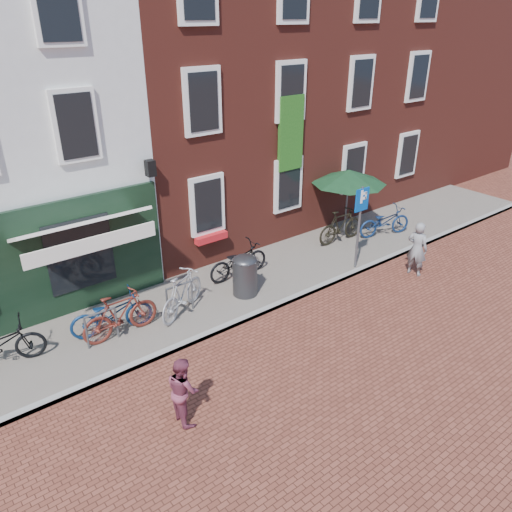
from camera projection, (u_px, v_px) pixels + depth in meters
ground at (258, 317)px, 12.40m from camera, size 80.00×80.00×0.00m
sidewalk at (253, 281)px, 13.99m from camera, size 24.00×3.00×0.10m
building_brick_mid at (175, 75)px, 16.26m from camera, size 6.00×8.00×10.00m
building_brick_right at (309, 65)px, 19.56m from camera, size 6.00×8.00×10.00m
filler_right at (409, 68)px, 23.36m from camera, size 7.00×8.00×9.00m
litter_bin at (245, 273)px, 12.97m from camera, size 0.65×0.65×1.20m
parking_sign at (360, 214)px, 13.89m from camera, size 0.50×0.08×2.46m
parasol at (349, 174)px, 16.04m from camera, size 2.46×2.46×2.30m
woman at (417, 249)px, 14.11m from camera, size 0.52×0.66×1.61m
boy at (183, 390)px, 9.02m from camera, size 0.55×0.69×1.36m
bicycle_1 at (120, 315)px, 11.31m from camera, size 1.85×0.57×1.10m
bicycle_2 at (111, 314)px, 11.46m from camera, size 1.98×1.02×0.99m
bicycle_3 at (182, 293)px, 12.17m from camera, size 1.85×1.34×1.10m
bicycle_4 at (238, 261)px, 13.90m from camera, size 1.90×0.68×0.99m
bicycle_5 at (341, 226)px, 16.04m from camera, size 1.85×0.59×1.10m
bicycle_6 at (385, 221)px, 16.52m from camera, size 2.00×1.16×0.99m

